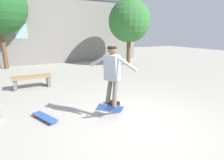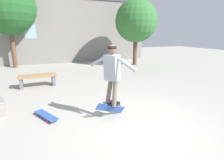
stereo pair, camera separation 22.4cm
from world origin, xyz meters
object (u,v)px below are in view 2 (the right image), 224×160
park_bench (38,78)px  skateboard_flipping (111,108)px  tree_right (136,21)px  skater (112,71)px  skateboard_resting (46,115)px  tree_left (7,7)px

park_bench → skateboard_flipping: 3.96m
tree_right → skater: (-4.38, -6.59, -1.61)m
skater → skateboard_resting: skater is taller
tree_left → skateboard_flipping: size_ratio=6.13×
tree_left → skateboard_resting: bearing=-79.4°
skateboard_flipping → skateboard_resting: bearing=148.4°
tree_left → skater: (3.05, -8.55, -2.34)m
tree_left → tree_right: bearing=-14.8°
tree_right → skater: size_ratio=2.82×
tree_right → skateboard_resting: (-5.93, -5.99, -2.76)m
park_bench → skateboard_flipping: bearing=-66.7°
tree_right → tree_left: (-7.42, 1.96, 0.73)m
skater → tree_left: bearing=78.1°
tree_right → skateboard_flipping: (-4.40, -6.54, -2.59)m
skateboard_resting → park_bench: bearing=157.0°
tree_right → skateboard_resting: tree_right is taller
park_bench → skater: 4.11m
skateboard_resting → skateboard_flipping: bearing=43.9°
skater → skateboard_flipping: skater is taller
tree_left → skateboard_resting: 8.81m
tree_left → skater: size_ratio=3.47×
park_bench → skateboard_resting: park_bench is taller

